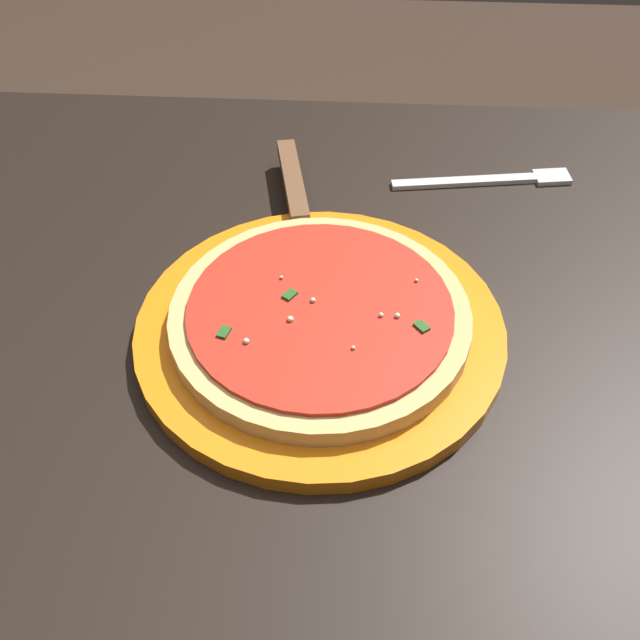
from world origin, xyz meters
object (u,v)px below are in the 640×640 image
(serving_plate, at_px, (320,331))
(pizza_server, at_px, (298,207))
(pizza, at_px, (320,316))
(fork, at_px, (492,180))

(serving_plate, relative_size, pizza_server, 1.36)
(serving_plate, distance_m, pizza, 0.02)
(pizza, xyz_separation_m, pizza_server, (-0.03, 0.15, -0.00))
(pizza, distance_m, pizza_server, 0.15)
(pizza, height_order, pizza_server, pizza)
(pizza_server, height_order, fork, pizza_server)
(serving_plate, bearing_deg, fork, 54.40)
(pizza, bearing_deg, pizza_server, 101.24)
(serving_plate, xyz_separation_m, pizza_server, (-0.03, 0.15, 0.01))
(serving_plate, distance_m, pizza_server, 0.15)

